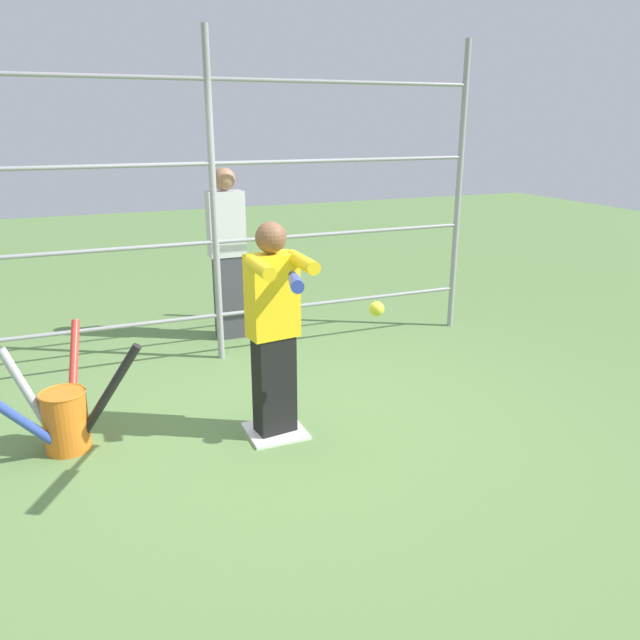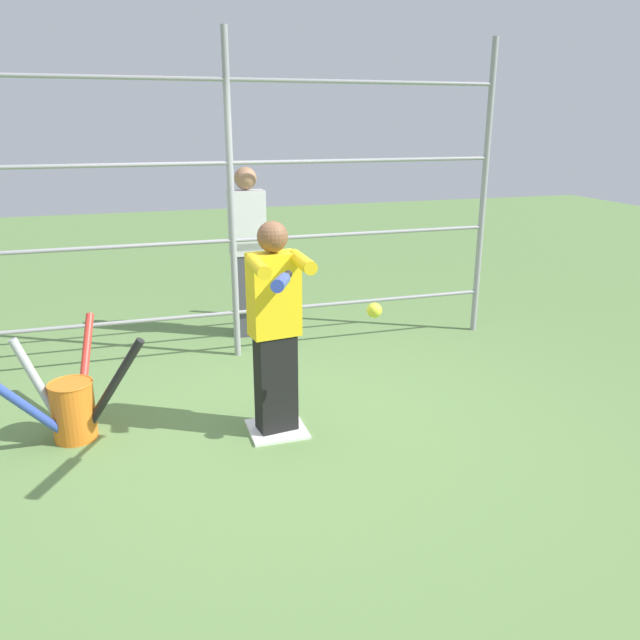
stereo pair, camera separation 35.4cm
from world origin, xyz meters
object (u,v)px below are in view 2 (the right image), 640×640
Objects in this scene: softball_in_flight at (374,310)px; bat_bucket at (72,405)px; batter at (275,323)px; bystander_behind_fence at (248,250)px; baseball_bat_swinging at (282,281)px.

softball_in_flight is 0.10× the size of bat_bucket.
bystander_behind_fence is (-0.24, -2.17, 0.07)m from batter.
bystander_behind_fence reaches higher than softball_in_flight.
batter is at bearing 83.78° from bystander_behind_fence.
bat_bucket is 0.59× the size of bystander_behind_fence.
bystander_behind_fence reaches higher than bat_bucket.
bystander_behind_fence is (-0.39, -3.02, -0.44)m from baseball_bat_swinging.
batter is 1.00m from baseball_bat_swinging.
bat_bucket is at bearing -23.10° from softball_in_flight.
batter reaches higher than baseball_bat_swinging.
batter reaches higher than bat_bucket.
bat_bucket is (1.22, -1.18, -1.08)m from baseball_bat_swinging.
baseball_bat_swinging is 0.46× the size of bystander_behind_fence.
baseball_bat_swinging is 8.25× the size of softball_in_flight.
softball_in_flight reaches higher than bat_bucket.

